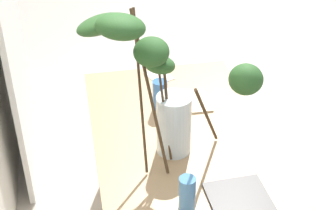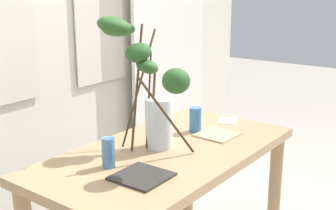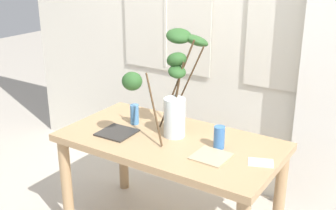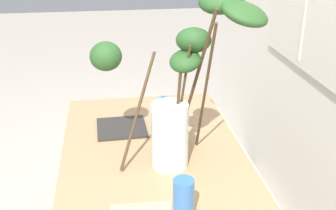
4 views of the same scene
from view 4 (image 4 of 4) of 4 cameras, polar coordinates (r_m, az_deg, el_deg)
The scene contains 5 objects.
dining_table at distance 1.75m, azimuth -1.54°, elevation -11.20°, with size 1.44×0.76×0.73m.
vase_with_branches at distance 1.59m, azimuth 1.92°, elevation 3.54°, with size 0.39×0.68×0.69m.
drinking_glass_blue_left at distance 1.97m, azimuth -0.54°, elevation -0.99°, with size 0.06×0.06×0.14m, color #4C84BC.
drinking_glass_blue_right at distance 1.39m, azimuth 2.09°, elevation -12.49°, with size 0.07×0.07×0.14m, color #386BAD.
plate_square_left at distance 1.99m, azimuth -6.25°, elevation -3.04°, with size 0.22×0.22×0.01m, color #2D2B28.
Camera 4 is at (1.43, -0.16, 1.62)m, focal length 45.44 mm.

